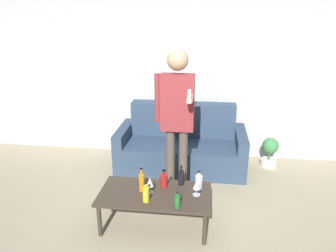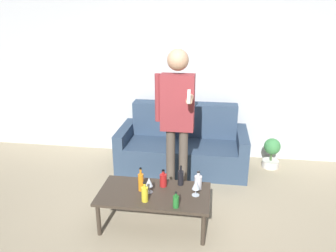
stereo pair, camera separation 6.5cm
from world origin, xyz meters
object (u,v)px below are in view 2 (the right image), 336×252
(couch, at_px, (183,146))
(person_standing_front, at_px, (177,112))
(bottle_orange, at_px, (145,194))
(coffee_table, at_px, (154,196))

(couch, bearing_deg, person_standing_front, -89.56)
(bottle_orange, height_order, person_standing_front, person_standing_front)
(couch, height_order, bottle_orange, couch)
(person_standing_front, bearing_deg, coffee_table, -104.21)
(couch, height_order, coffee_table, couch)
(couch, bearing_deg, bottle_orange, -97.59)
(couch, bearing_deg, coffee_table, -96.04)
(couch, height_order, person_standing_front, person_standing_front)
(person_standing_front, bearing_deg, couch, 90.44)
(couch, distance_m, coffee_table, 1.44)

